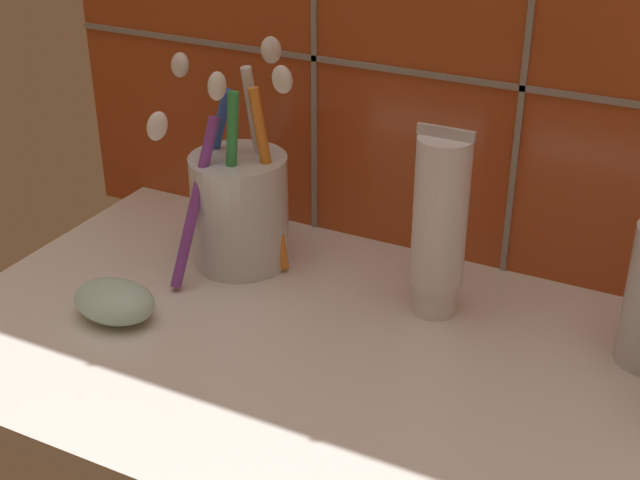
% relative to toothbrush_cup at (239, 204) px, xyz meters
% --- Properties ---
extents(sink_counter, '(0.72, 0.35, 0.02)m').
position_rel_toothbrush_cup_xyz_m(sink_counter, '(0.19, -0.08, -0.06)').
color(sink_counter, silver).
rests_on(sink_counter, ground).
extents(tile_wall_backsplash, '(0.82, 0.02, 0.48)m').
position_rel_toothbrush_cup_xyz_m(tile_wall_backsplash, '(0.19, 0.10, 0.16)').
color(tile_wall_backsplash, '#AD471E').
rests_on(tile_wall_backsplash, ground).
extents(toothbrush_cup, '(0.13, 0.13, 0.19)m').
position_rel_toothbrush_cup_xyz_m(toothbrush_cup, '(0.00, 0.00, 0.00)').
color(toothbrush_cup, silver).
rests_on(toothbrush_cup, sink_counter).
extents(toothpaste_tube, '(0.04, 0.04, 0.15)m').
position_rel_toothbrush_cup_xyz_m(toothpaste_tube, '(0.18, 0.00, 0.02)').
color(toothpaste_tube, white).
rests_on(toothpaste_tube, sink_counter).
extents(soap_bar, '(0.07, 0.05, 0.03)m').
position_rel_toothbrush_cup_xyz_m(soap_bar, '(-0.04, -0.12, -0.04)').
color(soap_bar, silver).
rests_on(soap_bar, sink_counter).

